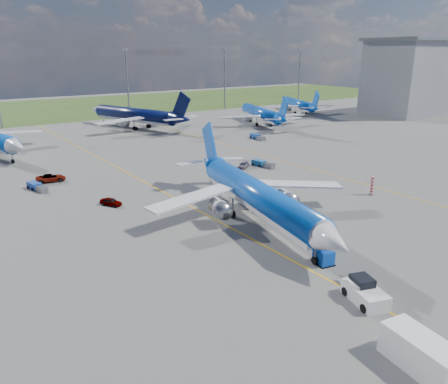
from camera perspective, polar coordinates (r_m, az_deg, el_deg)
ground at (r=48.89m, az=7.67°, el=-8.23°), size 400.00×400.00×0.00m
grass_strip at (r=185.58m, az=-25.93°, el=9.43°), size 400.00×80.00×0.01m
taxiway_lines at (r=70.22m, az=-7.67°, el=-0.04°), size 60.25×160.00×0.02m
floodlight_masts at (r=147.73m, az=-19.85°, el=13.37°), size 202.20×0.50×22.70m
terminal_building at (r=176.40m, az=24.06°, el=13.62°), size 42.00×22.00×26.00m
warning_post at (r=71.82m, az=18.75°, el=0.80°), size 0.50×0.50×3.00m
bg_jet_n at (r=132.57m, az=-11.50°, el=8.17°), size 44.38×50.92×11.23m
bg_jet_ne at (r=137.31m, az=4.86°, el=8.79°), size 38.95×44.61×9.83m
bg_jet_ene at (r=165.74m, az=9.69°, el=10.14°), size 38.28×42.60×9.14m
main_airliner at (r=57.98m, az=4.34°, el=-3.84°), size 38.21×45.48×10.46m
pushback_tug at (r=41.96m, az=17.87°, el=-12.35°), size 3.55×6.29×2.10m
uld_container at (r=47.64m, az=12.87°, el=-8.23°), size 1.93×2.22×1.55m
service_van at (r=35.33m, az=24.40°, el=-18.65°), size 3.32×5.97×2.49m
service_car_a at (r=65.64m, az=-14.56°, el=-1.23°), size 2.84×3.61×1.15m
service_car_b at (r=80.85m, az=-21.69°, el=1.71°), size 5.15×2.89×1.36m
service_car_c at (r=84.51m, az=2.56°, el=3.55°), size 4.02×3.62×1.12m
baggage_tug_w at (r=85.67m, az=5.03°, el=3.67°), size 2.12×5.15×1.12m
baggage_tug_c at (r=76.89m, az=-23.24°, el=0.61°), size 2.35×5.04×1.09m
baggage_tug_e at (r=113.26m, az=4.36°, el=7.17°), size 2.06×5.56×1.22m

